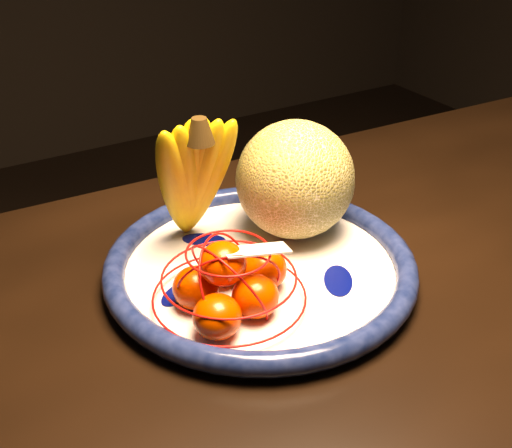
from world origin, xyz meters
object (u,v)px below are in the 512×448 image
dining_table (423,350)px  fruit_bowl (260,266)px  cantaloupe (295,180)px  banana_bunch (191,174)px  mandarin_bag (230,282)px

dining_table → fruit_bowl: 0.23m
cantaloupe → banana_bunch: banana_bunch is taller
fruit_bowl → banana_bunch: banana_bunch is taller
cantaloupe → mandarin_bag: 0.18m
dining_table → cantaloupe: bearing=112.3°
dining_table → cantaloupe: cantaloupe is taller
banana_bunch → dining_table: bearing=-43.4°
cantaloupe → banana_bunch: size_ratio=0.76×
banana_bunch → mandarin_bag: bearing=-93.5°
dining_table → fruit_bowl: (-0.15, 0.14, 0.10)m
fruit_bowl → cantaloupe: size_ratio=2.49×
fruit_bowl → cantaloupe: (0.08, 0.05, 0.08)m
dining_table → fruit_bowl: bearing=139.1°
banana_bunch → fruit_bowl: bearing=-56.7°
mandarin_bag → banana_bunch: bearing=80.7°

